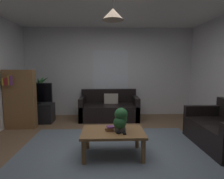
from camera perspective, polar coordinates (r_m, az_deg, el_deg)
floor at (r=3.35m, az=0.20°, el=-18.94°), size 5.02×5.16×0.02m
rug at (r=3.17m, az=0.36°, el=-20.27°), size 3.27×2.84×0.01m
wall_back at (r=5.64m, az=-0.87°, el=5.37°), size 5.14×0.06×2.63m
window_pane at (r=5.60m, az=-0.42°, el=5.98°), size 1.05×0.01×1.18m
couch_under_window at (r=5.25m, az=-0.91°, el=-6.16°), size 1.61×0.84×0.82m
couch_right_side at (r=4.00m, az=31.21°, el=-11.20°), size 0.84×1.37×0.82m
coffee_table at (r=3.11m, az=0.29°, el=-13.81°), size 1.01×0.67×0.41m
book_on_table_0 at (r=3.10m, az=-0.73°, el=-12.38°), size 0.15×0.13×0.03m
book_on_table_1 at (r=3.08m, az=-0.71°, el=-11.90°), size 0.14×0.12×0.03m
book_on_table_2 at (r=3.07m, az=-0.49°, el=-11.49°), size 0.13×0.12×0.02m
remote_on_table_0 at (r=2.99m, az=3.78°, el=-13.10°), size 0.05×0.16×0.02m
remote_on_table_1 at (r=3.01m, az=2.71°, el=-13.00°), size 0.15×0.15×0.02m
potted_plant_on_table at (r=3.00m, az=2.68°, el=-9.27°), size 0.23×0.24×0.39m
tv_stand at (r=5.32m, az=-22.43°, el=-6.77°), size 0.90×0.44×0.50m
tv at (r=5.21m, az=-22.76°, el=-1.09°), size 0.89×0.16×0.55m
potted_palm_corner at (r=5.71m, az=-21.86°, el=-2.64°), size 0.78×0.95×1.29m
bookshelf_corner at (r=4.89m, az=-26.58°, el=-2.63°), size 0.70×0.31×1.40m
pendant_lamp at (r=3.03m, az=0.32°, el=22.28°), size 0.33×0.33×0.46m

